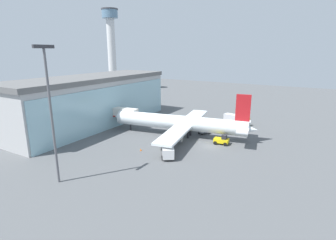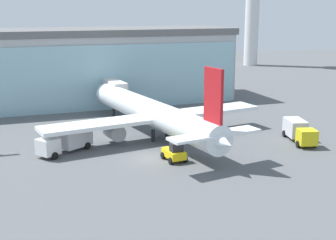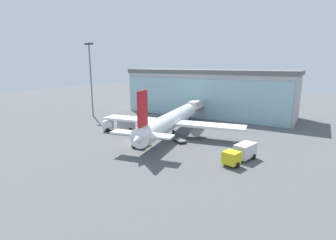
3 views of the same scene
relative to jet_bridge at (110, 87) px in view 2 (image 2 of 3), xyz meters
The scene contains 10 objects.
ground 27.68m from the jet_bridge, 91.82° to the right, with size 240.00×240.00×0.00m, color #545659.
terminal_building 9.01m from the jet_bridge, 95.76° to the left, with size 51.34×17.25×13.65m.
jet_bridge is the anchor object (origin of this frame).
airplane 18.72m from the jet_bridge, 82.98° to the right, with size 31.82×36.32×11.14m.
catering_truck 24.16m from the jet_bridge, 114.07° to the right, with size 7.26×5.96×2.65m.
fuel_truck 33.39m from the jet_bridge, 52.87° to the right, with size 3.75×7.60×2.65m.
baggage_cart 23.97m from the jet_bridge, 73.56° to the right, with size 3.22×2.85×1.50m.
pushback_tug 29.41m from the jet_bridge, 86.57° to the right, with size 2.48×3.38×2.30m.
safety_cone_nose 28.26m from the jet_bridge, 83.33° to the right, with size 0.36×0.36×0.55m, color orange.
safety_cone_wingtip 19.91m from the jet_bridge, 124.38° to the right, with size 0.36×0.36×0.55m, color orange.
Camera 2 is at (-13.97, -50.96, 17.42)m, focal length 50.00 mm.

